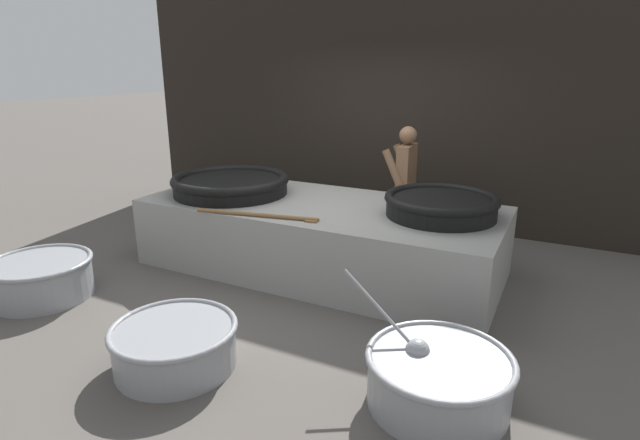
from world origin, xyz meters
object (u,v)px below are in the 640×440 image
giant_wok_far (441,204)px  prep_bowl_extra (175,343)px  giant_wok_near (231,184)px  prep_bowl_meat (41,276)px  prep_bowl_vegetables (438,377)px  cook (405,184)px

giant_wok_far → prep_bowl_extra: bearing=-120.8°
giant_wok_near → prep_bowl_extra: bearing=-64.3°
prep_bowl_meat → giant_wok_near: bearing=61.9°
giant_wok_far → giant_wok_near: bearing=-175.2°
prep_bowl_vegetables → prep_bowl_meat: size_ratio=1.31×
giant_wok_near → prep_bowl_meat: size_ratio=1.40×
giant_wok_near → prep_bowl_extra: (1.03, -2.14, -0.69)m
prep_bowl_vegetables → prep_bowl_extra: 1.94m
giant_wok_far → prep_bowl_extra: 2.81m
giant_wok_near → cook: cook is taller
cook → prep_bowl_meat: cook is taller
giant_wok_near → giant_wok_far: giant_wok_far is taller
cook → prep_bowl_meat: 4.09m
cook → prep_bowl_extra: cook is taller
prep_bowl_meat → prep_bowl_vegetables: bearing=2.1°
giant_wok_near → prep_bowl_meat: (-0.97, -1.83, -0.66)m
prep_bowl_meat → cook: bearing=47.7°
cook → prep_bowl_extra: size_ratio=1.58×
giant_wok_far → prep_bowl_meat: (-3.40, -2.03, -0.66)m
giant_wok_far → prep_bowl_vegetables: 2.06m
prep_bowl_meat → giant_wok_far: bearing=30.8°
giant_wok_far → cook: (-0.68, 0.96, -0.06)m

